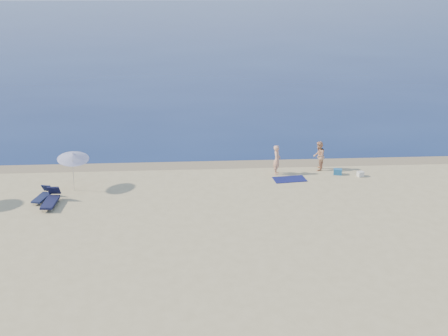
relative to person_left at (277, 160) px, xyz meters
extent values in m
cube|color=#0C1C4A|center=(-2.89, 82.43, -0.84)|extent=(240.00, 160.00, 0.01)
cube|color=#847254|center=(-2.89, 1.83, -0.84)|extent=(240.00, 1.60, 0.00)
imported|color=tan|center=(0.00, 0.00, 0.00)|extent=(0.54, 0.70, 1.69)
imported|color=tan|center=(2.52, 0.52, 0.01)|extent=(0.89, 1.00, 1.71)
cube|color=#0E1147|center=(0.59, -0.92, -0.83)|extent=(1.87, 1.19, 0.03)
cube|color=silver|center=(4.65, -0.70, -0.70)|extent=(0.40, 0.36, 0.28)
cube|color=#1B5C94|center=(3.46, -0.31, -0.68)|extent=(0.53, 0.43, 0.33)
cylinder|color=silver|center=(-10.97, -1.94, 0.06)|extent=(0.18, 0.38, 1.89)
cone|color=white|center=(-10.97, -1.58, 0.99)|extent=(2.15, 2.16, 0.60)
sphere|color=silver|center=(-10.97, -1.58, 1.15)|extent=(0.05, 0.05, 0.05)
cube|color=#161D3E|center=(-12.40, -3.12, -0.65)|extent=(0.78, 1.40, 0.09)
cube|color=#161D3E|center=(-12.25, -2.47, -0.40)|extent=(0.55, 0.43, 0.43)
cylinder|color=#A5A5AD|center=(-12.21, -3.16, -0.75)|extent=(0.03, 0.03, 0.19)
cube|color=#131636|center=(-11.80, -3.84, -0.61)|extent=(0.66, 1.64, 0.11)
cube|color=#131636|center=(-11.77, -3.03, -0.31)|extent=(0.61, 0.42, 0.52)
cylinder|color=#A5A5AD|center=(-11.57, -3.85, -0.73)|extent=(0.03, 0.03, 0.24)
camera|label=1|loc=(-4.87, -29.64, 10.41)|focal=45.00mm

